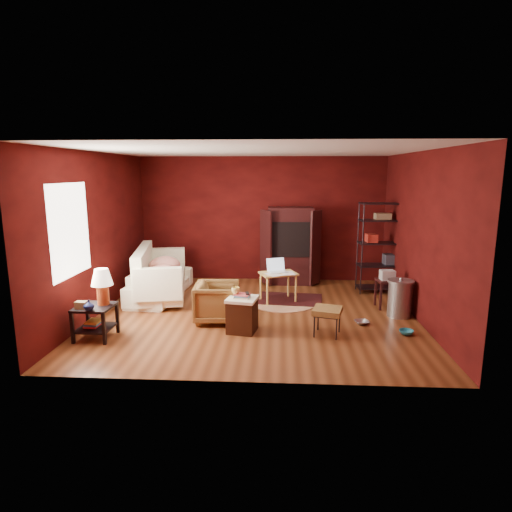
{
  "coord_description": "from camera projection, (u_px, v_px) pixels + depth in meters",
  "views": [
    {
      "loc": [
        0.43,
        -7.19,
        2.46
      ],
      "look_at": [
        0.0,
        0.2,
        1.0
      ],
      "focal_mm": 30.0,
      "sensor_mm": 36.0,
      "label": 1
    }
  ],
  "objects": [
    {
      "name": "sofa",
      "position": [
        160.0,
        278.0,
        8.52
      ],
      "size": [
        0.72,
        2.02,
        0.78
      ],
      "primitive_type": "imported",
      "rotation": [
        0.0,
        0.0,
        1.5
      ],
      "color": "white",
      "rests_on": "ground"
    },
    {
      "name": "laptop_desk",
      "position": [
        278.0,
        276.0,
        8.17
      ],
      "size": [
        0.79,
        0.69,
        0.82
      ],
      "rotation": [
        0.0,
        0.0,
        0.37
      ],
      "color": "#FFD974",
      "rests_on": "ground"
    },
    {
      "name": "pet_bowl_steel",
      "position": [
        362.0,
        317.0,
        7.01
      ],
      "size": [
        0.24,
        0.11,
        0.24
      ],
      "primitive_type": "imported",
      "rotation": [
        0.0,
        0.0,
        0.22
      ],
      "color": "#ABADB2",
      "rests_on": "ground"
    },
    {
      "name": "footstool",
      "position": [
        327.0,
        312.0,
        6.5
      ],
      "size": [
        0.51,
        0.51,
        0.43
      ],
      "rotation": [
        0.0,
        0.0,
        -0.26
      ],
      "color": "black",
      "rests_on": "ground"
    },
    {
      "name": "side_table",
      "position": [
        99.0,
        297.0,
        6.37
      ],
      "size": [
        0.55,
        0.55,
        1.05
      ],
      "rotation": [
        0.0,
        0.0,
        -0.03
      ],
      "color": "black",
      "rests_on": "ground"
    },
    {
      "name": "wire_shelving",
      "position": [
        382.0,
        244.0,
        8.73
      ],
      "size": [
        0.94,
        0.47,
        1.86
      ],
      "rotation": [
        0.0,
        0.0,
        0.08
      ],
      "color": "#292229",
      "rests_on": "ground"
    },
    {
      "name": "rug_oriental",
      "position": [
        289.0,
        299.0,
        8.36
      ],
      "size": [
        1.34,
        0.96,
        0.01
      ],
      "rotation": [
        0.0,
        0.0,
        -0.09
      ],
      "color": "#441214",
      "rests_on": "ground"
    },
    {
      "name": "sofa_cushions",
      "position": [
        159.0,
        275.0,
        8.47
      ],
      "size": [
        1.27,
        2.3,
        0.91
      ],
      "rotation": [
        0.0,
        0.0,
        0.2
      ],
      "color": "white",
      "rests_on": "sofa"
    },
    {
      "name": "pet_bowl_turquoise",
      "position": [
        407.0,
        328.0,
        6.57
      ],
      "size": [
        0.23,
        0.14,
        0.22
      ],
      "primitive_type": "imported",
      "rotation": [
        0.0,
        0.0,
        -0.38
      ],
      "color": "#2799BA",
      "rests_on": "ground"
    },
    {
      "name": "rug_round",
      "position": [
        283.0,
        302.0,
        8.21
      ],
      "size": [
        1.35,
        1.35,
        0.01
      ],
      "rotation": [
        0.0,
        0.0,
        0.04
      ],
      "color": "beige",
      "rests_on": "ground"
    },
    {
      "name": "hamper",
      "position": [
        242.0,
        314.0,
        6.66
      ],
      "size": [
        0.52,
        0.52,
        0.63
      ],
      "rotation": [
        0.0,
        0.0,
        -0.18
      ],
      "color": "#421F0F",
      "rests_on": "ground"
    },
    {
      "name": "armchair",
      "position": [
        217.0,
        300.0,
        7.1
      ],
      "size": [
        0.69,
        0.73,
        0.73
      ],
      "primitive_type": "imported",
      "rotation": [
        0.0,
        0.0,
        1.61
      ],
      "color": "black",
      "rests_on": "ground"
    },
    {
      "name": "mug",
      "position": [
        236.0,
        290.0,
        6.59
      ],
      "size": [
        0.16,
        0.14,
        0.13
      ],
      "primitive_type": "imported",
      "rotation": [
        0.0,
        0.0,
        -0.32
      ],
      "color": "#FFE67C",
      "rests_on": "hamper"
    },
    {
      "name": "trash_can",
      "position": [
        400.0,
        298.0,
        7.35
      ],
      "size": [
        0.45,
        0.45,
        0.69
      ],
      "rotation": [
        0.0,
        0.0,
        0.01
      ],
      "color": "#A9ACB1",
      "rests_on": "ground"
    },
    {
      "name": "small_stand",
      "position": [
        387.0,
        280.0,
        7.78
      ],
      "size": [
        0.39,
        0.39,
        0.71
      ],
      "rotation": [
        0.0,
        0.0,
        0.1
      ],
      "color": "black",
      "rests_on": "ground"
    },
    {
      "name": "room",
      "position": [
        253.0,
        235.0,
        7.26
      ],
      "size": [
        5.54,
        5.04,
        2.84
      ],
      "color": "brown",
      "rests_on": "ground"
    },
    {
      "name": "vase",
      "position": [
        89.0,
        305.0,
        6.13
      ],
      "size": [
        0.17,
        0.17,
        0.15
      ],
      "primitive_type": "imported",
      "rotation": [
        0.0,
        0.0,
        -0.15
      ],
      "color": "#0D1641",
      "rests_on": "side_table"
    },
    {
      "name": "tv_armoire",
      "position": [
        290.0,
        244.0,
        9.44
      ],
      "size": [
        1.34,
        0.71,
        1.7
      ],
      "rotation": [
        0.0,
        0.0,
        0.01
      ],
      "color": "black",
      "rests_on": "ground"
    }
  ]
}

